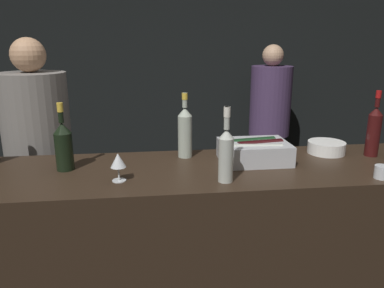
% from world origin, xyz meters
% --- Properties ---
extents(wall_back_chalkboard, '(6.40, 0.06, 2.80)m').
position_xyz_m(wall_back_chalkboard, '(0.00, 2.72, 1.40)').
color(wall_back_chalkboard, black).
rests_on(wall_back_chalkboard, ground_plane).
extents(bar_counter, '(2.53, 0.65, 1.08)m').
position_xyz_m(bar_counter, '(0.00, 0.32, 0.54)').
color(bar_counter, '#2D2116').
rests_on(bar_counter, ground_plane).
extents(ice_bin_with_bottles, '(0.36, 0.27, 0.12)m').
position_xyz_m(ice_bin_with_bottles, '(0.34, 0.40, 1.14)').
color(ice_bin_with_bottles, '#B7BABF').
rests_on(ice_bin_with_bottles, bar_counter).
extents(bowl_white, '(0.21, 0.21, 0.07)m').
position_xyz_m(bowl_white, '(0.80, 0.50, 1.12)').
color(bowl_white, white).
rests_on(bowl_white, bar_counter).
extents(wine_glass, '(0.07, 0.07, 0.13)m').
position_xyz_m(wine_glass, '(-0.36, 0.19, 1.18)').
color(wine_glass, silver).
rests_on(wine_glass, bar_counter).
extents(candle_votive, '(0.07, 0.07, 0.06)m').
position_xyz_m(candle_votive, '(0.87, 0.08, 1.11)').
color(candle_votive, silver).
rests_on(candle_votive, bar_counter).
extents(champagne_bottle, '(0.09, 0.09, 0.34)m').
position_xyz_m(champagne_bottle, '(-0.64, 0.39, 1.21)').
color(champagne_bottle, black).
rests_on(champagne_bottle, bar_counter).
extents(rose_wine_bottle, '(0.08, 0.08, 0.36)m').
position_xyz_m(rose_wine_bottle, '(-0.02, 0.53, 1.23)').
color(rose_wine_bottle, '#9EA899').
rests_on(rose_wine_bottle, bar_counter).
extents(white_wine_bottle, '(0.07, 0.07, 0.35)m').
position_xyz_m(white_wine_bottle, '(0.13, 0.13, 1.22)').
color(white_wine_bottle, '#B2B7AD').
rests_on(white_wine_bottle, bar_counter).
extents(red_wine_bottle_tall, '(0.07, 0.07, 0.37)m').
position_xyz_m(red_wine_bottle_tall, '(1.03, 0.42, 1.23)').
color(red_wine_bottle_tall, '#380F0F').
rests_on(red_wine_bottle_tall, bar_counter).
extents(person_in_hoodie, '(0.42, 0.42, 1.73)m').
position_xyz_m(person_in_hoodie, '(-0.93, 0.97, 0.95)').
color(person_in_hoodie, black).
rests_on(person_in_hoodie, ground_plane).
extents(person_blond_tee, '(0.41, 0.41, 1.67)m').
position_xyz_m(person_blond_tee, '(1.04, 2.21, 0.92)').
color(person_blond_tee, black).
rests_on(person_blond_tee, ground_plane).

